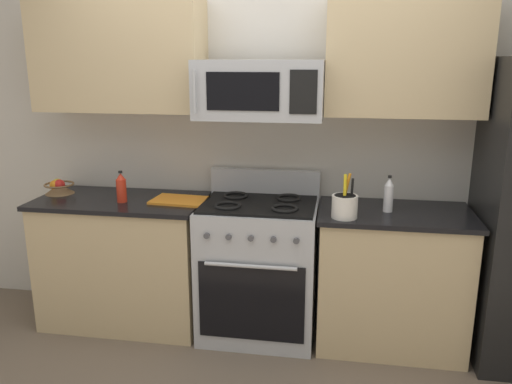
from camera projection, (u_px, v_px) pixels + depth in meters
name	position (u px, v px, depth m)	size (l,w,h in m)	color
wall_back	(267.00, 137.00, 3.60)	(8.00, 0.10, 2.60)	beige
counter_left	(124.00, 261.00, 3.62)	(1.14, 0.60, 0.91)	tan
range_oven	(259.00, 267.00, 3.46)	(0.76, 0.64, 1.09)	#B2B5BA
counter_right	(391.00, 278.00, 3.33)	(0.96, 0.60, 0.91)	tan
microwave	(260.00, 90.00, 3.19)	(0.79, 0.44, 0.36)	#B2B5BA
upper_cabinets_left	(119.00, 57.00, 3.41)	(1.13, 0.34, 0.72)	tan
upper_cabinets_right	(405.00, 57.00, 3.11)	(0.95, 0.34, 0.72)	tan
utensil_crock	(345.00, 205.00, 3.07)	(0.15, 0.15, 0.27)	white
fruit_basket	(59.00, 187.00, 3.63)	(0.21, 0.21, 0.10)	brown
apple_loose	(59.00, 188.00, 3.65)	(0.07, 0.07, 0.07)	red
cutting_board	(180.00, 200.00, 3.43)	(0.36, 0.25, 0.02)	orange
bottle_vinegar	(389.00, 195.00, 3.19)	(0.06, 0.06, 0.23)	silver
bottle_hot_sauce	(121.00, 188.00, 3.40)	(0.07, 0.07, 0.21)	red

